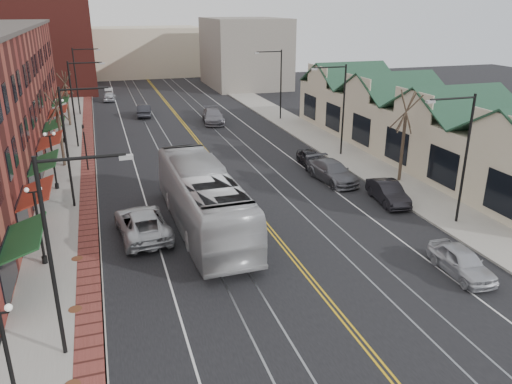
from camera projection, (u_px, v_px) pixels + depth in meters
ground at (332, 305)px, 22.86m from camera, size 160.00×160.00×0.00m
sidewalk_left at (69, 188)px, 37.28m from camera, size 4.00×120.00×0.15m
sidewalk_right at (356, 160)px, 44.09m from camera, size 4.00×120.00×0.15m
building_right at (417, 131)px, 45.01m from camera, size 8.00×36.00×4.60m
backdrop_left at (46, 45)px, 78.33m from camera, size 14.00×18.00×14.00m
backdrop_mid at (142, 51)px, 97.13m from camera, size 22.00×14.00×9.00m
backdrop_right at (245, 53)px, 83.19m from camera, size 12.00×16.00×11.00m
streetlight_l_0 at (61, 238)px, 17.96m from camera, size 3.33×0.25×8.00m
streetlight_l_1 at (72, 135)px, 32.24m from camera, size 3.33×0.25×8.00m
streetlight_l_2 at (77, 95)px, 46.52m from camera, size 3.33×0.25×8.00m
streetlight_l_3 at (79, 74)px, 60.80m from camera, size 3.33×0.25×8.00m
streetlight_r_0 at (461, 147)px, 29.58m from camera, size 3.33×0.25×8.00m
streetlight_r_1 at (339, 101)px, 43.86m from camera, size 3.33×0.25×8.00m
streetlight_r_2 at (277, 77)px, 58.14m from camera, size 3.33×0.25×8.00m
lamppost_l_0 at (10, 366)px, 15.78m from camera, size 0.84×0.28×4.27m
lamppost_l_1 at (39, 228)px, 25.60m from camera, size 0.84×0.28×4.27m
lamppost_l_2 at (53, 162)px, 36.30m from camera, size 0.84×0.28×4.27m
lamppost_l_3 at (62, 122)px, 48.80m from camera, size 0.84×0.28×4.27m
tree_left_near at (59, 126)px, 41.28m from camera, size 1.78×1.37×6.48m
tree_left_far at (67, 97)px, 55.64m from camera, size 1.66×1.28×6.02m
tree_right_mid at (404, 135)px, 37.58m from camera, size 1.90×1.46×6.93m
manhole_mid at (75, 309)px, 22.31m from camera, size 0.60×0.60×0.02m
manhole_far at (77, 258)px, 26.77m from camera, size 0.60×0.60×0.02m
traffic_signal at (85, 144)px, 40.45m from camera, size 0.18×0.15×3.80m
transit_bus at (203, 199)px, 30.09m from camera, size 3.58×14.02×3.88m
parked_suv at (142, 223)px, 29.46m from camera, size 3.22×6.14×1.65m
parked_car_a at (461, 261)px, 25.29m from camera, size 1.91×4.28×1.43m
parked_car_b at (388, 192)px, 34.58m from camera, size 2.11×4.63×1.47m
parked_car_c at (332, 172)px, 38.74m from camera, size 2.69×5.59×1.57m
parked_car_d at (310, 159)px, 42.44m from camera, size 1.94×4.10×1.35m
distant_car_left at (144, 110)px, 61.51m from camera, size 2.13×4.68×1.49m
distant_car_right at (213, 116)px, 58.07m from camera, size 2.94×5.84×1.63m
distant_car_far at (109, 96)px, 71.47m from camera, size 2.02×4.22×1.39m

